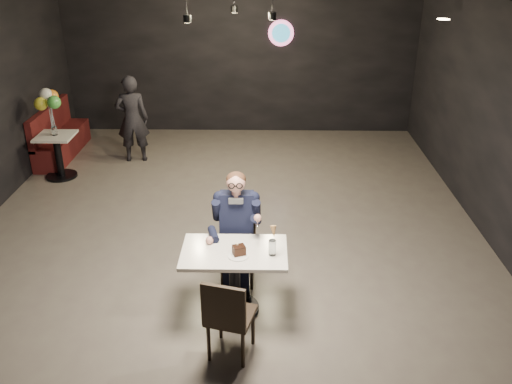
{
  "coord_description": "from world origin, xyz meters",
  "views": [
    {
      "loc": [
        0.52,
        -6.39,
        3.71
      ],
      "look_at": [
        0.41,
        -0.97,
        1.14
      ],
      "focal_mm": 38.0,
      "sensor_mm": 36.0,
      "label": 1
    }
  ],
  "objects_px": {
    "passerby": "(132,119)",
    "chair_near": "(231,314)",
    "chair_far": "(237,247)",
    "seated_man": "(237,227)",
    "sundae_glass": "(272,248)",
    "booth_bench": "(61,132)",
    "balloon_vase": "(54,131)",
    "side_table": "(59,157)",
    "main_table": "(235,281)"
  },
  "relations": [
    {
      "from": "seated_man",
      "to": "passerby",
      "type": "height_order",
      "value": "passerby"
    },
    {
      "from": "chair_far",
      "to": "chair_near",
      "type": "distance_m",
      "value": 1.22
    },
    {
      "from": "chair_near",
      "to": "seated_man",
      "type": "distance_m",
      "value": 1.25
    },
    {
      "from": "main_table",
      "to": "chair_far",
      "type": "height_order",
      "value": "chair_far"
    },
    {
      "from": "main_table",
      "to": "passerby",
      "type": "relative_size",
      "value": 0.71
    },
    {
      "from": "passerby",
      "to": "sundae_glass",
      "type": "bearing_deg",
      "value": 110.81
    },
    {
      "from": "chair_far",
      "to": "booth_bench",
      "type": "distance_m",
      "value": 5.29
    },
    {
      "from": "chair_near",
      "to": "booth_bench",
      "type": "xyz_separation_m",
      "value": [
        -3.45,
        5.23,
        0.0
      ]
    },
    {
      "from": "seated_man",
      "to": "side_table",
      "type": "relative_size",
      "value": 1.95
    },
    {
      "from": "chair_far",
      "to": "passerby",
      "type": "distance_m",
      "value": 4.33
    },
    {
      "from": "main_table",
      "to": "balloon_vase",
      "type": "bearing_deg",
      "value": 131.48
    },
    {
      "from": "sundae_glass",
      "to": "booth_bench",
      "type": "bearing_deg",
      "value": 129.69
    },
    {
      "from": "chair_far",
      "to": "balloon_vase",
      "type": "distance_m",
      "value": 4.37
    },
    {
      "from": "chair_far",
      "to": "booth_bench",
      "type": "bearing_deg",
      "value": 130.69
    },
    {
      "from": "balloon_vase",
      "to": "chair_near",
      "type": "bearing_deg",
      "value": -53.34
    },
    {
      "from": "chair_near",
      "to": "passerby",
      "type": "relative_size",
      "value": 0.59
    },
    {
      "from": "seated_man",
      "to": "chair_far",
      "type": "bearing_deg",
      "value": 0.0
    },
    {
      "from": "sundae_glass",
      "to": "chair_far",
      "type": "bearing_deg",
      "value": 122.48
    },
    {
      "from": "passerby",
      "to": "chair_near",
      "type": "bearing_deg",
      "value": 104.08
    },
    {
      "from": "chair_near",
      "to": "booth_bench",
      "type": "bearing_deg",
      "value": 138.15
    },
    {
      "from": "chair_far",
      "to": "seated_man",
      "type": "relative_size",
      "value": 0.64
    },
    {
      "from": "passerby",
      "to": "booth_bench",
      "type": "bearing_deg",
      "value": -16.63
    },
    {
      "from": "sundae_glass",
      "to": "balloon_vase",
      "type": "distance_m",
      "value": 5.07
    },
    {
      "from": "chair_near",
      "to": "side_table",
      "type": "xyz_separation_m",
      "value": [
        -3.15,
        4.23,
        -0.09
      ]
    },
    {
      "from": "side_table",
      "to": "booth_bench",
      "type": "bearing_deg",
      "value": 106.7
    },
    {
      "from": "side_table",
      "to": "balloon_vase",
      "type": "xyz_separation_m",
      "value": [
        0.0,
        0.0,
        0.45
      ]
    },
    {
      "from": "chair_near",
      "to": "passerby",
      "type": "xyz_separation_m",
      "value": [
        -2.05,
        5.02,
        0.32
      ]
    },
    {
      "from": "sundae_glass",
      "to": "side_table",
      "type": "relative_size",
      "value": 0.23
    },
    {
      "from": "chair_far",
      "to": "seated_man",
      "type": "distance_m",
      "value": 0.26
    },
    {
      "from": "main_table",
      "to": "seated_man",
      "type": "xyz_separation_m",
      "value": [
        0.0,
        0.55,
        0.34
      ]
    },
    {
      "from": "chair_near",
      "to": "side_table",
      "type": "distance_m",
      "value": 5.27
    },
    {
      "from": "seated_man",
      "to": "booth_bench",
      "type": "relative_size",
      "value": 0.78
    },
    {
      "from": "seated_man",
      "to": "booth_bench",
      "type": "height_order",
      "value": "seated_man"
    },
    {
      "from": "side_table",
      "to": "sundae_glass",
      "type": "bearing_deg",
      "value": -45.7
    },
    {
      "from": "sundae_glass",
      "to": "booth_bench",
      "type": "height_order",
      "value": "booth_bench"
    },
    {
      "from": "chair_near",
      "to": "balloon_vase",
      "type": "height_order",
      "value": "chair_near"
    },
    {
      "from": "balloon_vase",
      "to": "passerby",
      "type": "distance_m",
      "value": 1.36
    },
    {
      "from": "main_table",
      "to": "sundae_glass",
      "type": "bearing_deg",
      "value": -10.23
    },
    {
      "from": "main_table",
      "to": "sundae_glass",
      "type": "relative_size",
      "value": 6.46
    },
    {
      "from": "seated_man",
      "to": "sundae_glass",
      "type": "distance_m",
      "value": 0.75
    },
    {
      "from": "main_table",
      "to": "booth_bench",
      "type": "distance_m",
      "value": 5.72
    },
    {
      "from": "main_table",
      "to": "chair_near",
      "type": "bearing_deg",
      "value": -90.0
    },
    {
      "from": "seated_man",
      "to": "passerby",
      "type": "relative_size",
      "value": 0.92
    },
    {
      "from": "seated_man",
      "to": "balloon_vase",
      "type": "bearing_deg",
      "value": 136.28
    },
    {
      "from": "main_table",
      "to": "side_table",
      "type": "height_order",
      "value": "main_table"
    },
    {
      "from": "main_table",
      "to": "chair_near",
      "type": "xyz_separation_m",
      "value": [
        0.0,
        -0.67,
        0.09
      ]
    },
    {
      "from": "main_table",
      "to": "balloon_vase",
      "type": "distance_m",
      "value": 4.77
    },
    {
      "from": "main_table",
      "to": "seated_man",
      "type": "relative_size",
      "value": 0.76
    },
    {
      "from": "main_table",
      "to": "side_table",
      "type": "distance_m",
      "value": 4.75
    },
    {
      "from": "seated_man",
      "to": "sundae_glass",
      "type": "height_order",
      "value": "seated_man"
    }
  ]
}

